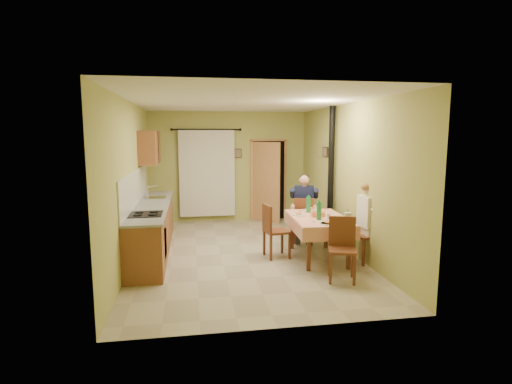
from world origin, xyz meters
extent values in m
cube|color=tan|center=(0.00, 0.00, 0.00)|extent=(4.00, 6.00, 0.01)
cube|color=tan|center=(0.00, 3.00, 1.40)|extent=(4.00, 0.04, 2.80)
cube|color=tan|center=(0.00, -3.00, 1.40)|extent=(4.00, 0.04, 2.80)
cube|color=tan|center=(-2.00, 0.00, 1.40)|extent=(0.04, 6.00, 2.80)
cube|color=tan|center=(2.00, 0.00, 1.40)|extent=(0.04, 6.00, 2.80)
cube|color=white|center=(0.00, 0.00, 2.80)|extent=(4.00, 6.00, 0.04)
cube|color=brown|center=(-1.70, 0.40, 0.44)|extent=(0.60, 3.60, 0.88)
cube|color=gray|center=(-1.70, 0.40, 0.90)|extent=(0.64, 3.64, 0.04)
cube|color=white|center=(-1.99, 0.40, 1.23)|extent=(0.02, 3.60, 0.66)
cube|color=silver|center=(-1.70, 1.20, 0.92)|extent=(0.42, 0.42, 0.03)
cube|color=black|center=(-1.70, -0.60, 0.93)|extent=(0.52, 0.56, 0.02)
cube|color=black|center=(-1.40, -0.60, 0.45)|extent=(0.01, 0.55, 0.55)
cube|color=brown|center=(-1.82, 1.70, 1.95)|extent=(0.35, 1.40, 0.70)
cylinder|color=black|center=(-0.55, 2.88, 2.35)|extent=(1.70, 0.04, 0.04)
cube|color=silver|center=(-0.55, 2.90, 1.25)|extent=(1.40, 0.06, 2.20)
cube|color=black|center=(1.05, 2.98, 1.03)|extent=(0.84, 0.03, 2.06)
cube|color=#B77F4C|center=(0.60, 2.97, 1.03)|extent=(0.06, 0.06, 2.12)
cube|color=#B77F4C|center=(1.50, 2.97, 1.03)|extent=(0.06, 0.06, 2.12)
cube|color=#B77F4C|center=(1.05, 2.97, 2.09)|extent=(0.96, 0.06, 0.06)
cube|color=#B77F4C|center=(0.93, 2.68, 1.02)|extent=(0.62, 0.60, 2.04)
cube|color=#E29579|center=(1.29, -0.51, 0.74)|extent=(1.01, 1.60, 0.04)
cube|color=#E29579|center=(1.25, -1.29, 0.63)|extent=(0.94, 0.06, 0.22)
cube|color=#E29579|center=(1.32, 0.27, 0.63)|extent=(0.94, 0.06, 0.22)
cube|color=#E29579|center=(0.82, -0.49, 0.63)|extent=(0.09, 1.56, 0.22)
cube|color=#E29579|center=(1.76, -0.53, 0.63)|extent=(0.09, 1.56, 0.22)
cylinder|color=white|center=(1.35, 0.14, 0.77)|extent=(0.25, 0.25, 0.02)
ellipsoid|color=#CC7233|center=(1.35, 0.14, 0.79)|extent=(0.12, 0.12, 0.05)
cylinder|color=white|center=(1.26, -1.10, 0.77)|extent=(0.25, 0.25, 0.02)
ellipsoid|color=#CC7233|center=(1.26, -1.10, 0.79)|extent=(0.12, 0.12, 0.05)
cylinder|color=white|center=(1.56, -0.85, 0.77)|extent=(0.25, 0.25, 0.02)
ellipsoid|color=#CC7233|center=(1.56, -0.85, 0.79)|extent=(0.12, 0.12, 0.05)
cylinder|color=white|center=(0.98, -0.29, 0.77)|extent=(0.25, 0.25, 0.02)
ellipsoid|color=#CC7233|center=(0.98, -0.29, 0.79)|extent=(0.12, 0.12, 0.05)
cylinder|color=orange|center=(1.29, -0.46, 0.80)|extent=(0.26, 0.26, 0.08)
cylinder|color=white|center=(1.26, -1.06, 0.77)|extent=(0.28, 0.28, 0.02)
cube|color=tan|center=(1.24, -1.06, 0.79)|extent=(0.05, 0.07, 0.03)
cube|color=tan|center=(1.26, -1.00, 0.79)|extent=(0.07, 0.07, 0.03)
cube|color=tan|center=(1.28, -1.02, 0.79)|extent=(0.05, 0.07, 0.03)
cube|color=tan|center=(1.24, -1.09, 0.79)|extent=(0.04, 0.06, 0.03)
cube|color=tan|center=(1.26, -1.08, 0.79)|extent=(0.04, 0.06, 0.03)
cube|color=tan|center=(1.24, -1.09, 0.79)|extent=(0.07, 0.06, 0.03)
cylinder|color=silver|center=(1.41, -0.71, 0.81)|extent=(0.07, 0.07, 0.10)
cylinder|color=silver|center=(1.42, -0.15, 0.81)|extent=(0.07, 0.07, 0.10)
cylinder|color=white|center=(1.50, -1.32, 0.88)|extent=(0.11, 0.11, 0.22)
cylinder|color=silver|center=(1.50, -1.32, 0.91)|extent=(0.02, 0.02, 0.30)
cube|color=#5F2E1A|center=(1.33, 0.57, 0.48)|extent=(0.50, 0.50, 0.04)
cube|color=#5F2E1A|center=(1.28, 0.40, 0.73)|extent=(0.39, 0.15, 0.46)
cube|color=#5F2E1A|center=(1.29, -1.66, 0.48)|extent=(0.52, 0.52, 0.04)
cube|color=#5F2E1A|center=(1.35, -1.48, 0.73)|extent=(0.40, 0.17, 0.47)
cube|color=#5F2E1A|center=(2.07, -0.88, 0.48)|extent=(0.44, 0.44, 0.04)
cube|color=#5F2E1A|center=(2.26, -0.87, 0.73)|extent=(0.07, 0.41, 0.47)
cube|color=#5F2E1A|center=(0.56, -0.32, 0.48)|extent=(0.48, 0.48, 0.04)
cube|color=#5F2E1A|center=(0.38, -0.35, 0.74)|extent=(0.11, 0.42, 0.48)
cube|color=#141938|center=(1.30, 0.47, 0.56)|extent=(0.46, 0.49, 0.16)
cube|color=#141938|center=(1.34, 0.60, 0.91)|extent=(0.45, 0.33, 0.54)
sphere|color=tan|center=(1.33, 0.59, 1.30)|extent=(0.21, 0.21, 0.21)
ellipsoid|color=black|center=(1.34, 0.63, 1.34)|extent=(0.21, 0.21, 0.16)
cube|color=white|center=(2.17, -0.88, 0.56)|extent=(0.42, 0.39, 0.16)
cube|color=white|center=(2.04, -0.89, 0.91)|extent=(0.25, 0.41, 0.54)
sphere|color=tan|center=(2.05, -0.88, 1.30)|extent=(0.21, 0.21, 0.21)
ellipsoid|color=olive|center=(2.01, -0.89, 1.34)|extent=(0.21, 0.21, 0.16)
cylinder|color=black|center=(1.90, 0.60, 1.40)|extent=(0.12, 0.12, 2.80)
cylinder|color=black|center=(1.90, 0.60, 0.15)|extent=(0.24, 0.24, 0.30)
cube|color=black|center=(0.25, 2.97, 1.75)|extent=(0.19, 0.03, 0.23)
cube|color=brown|center=(1.97, 1.20, 1.85)|extent=(0.03, 0.31, 0.21)
camera|label=1|loc=(-0.95, -7.24, 2.22)|focal=28.00mm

